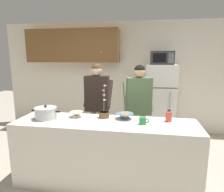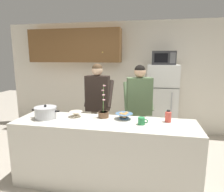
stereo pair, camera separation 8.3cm
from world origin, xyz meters
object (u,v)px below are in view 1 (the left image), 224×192
microwave (162,58)px  person_near_pot (97,98)px  cooking_pot (46,113)px  potted_orchid (104,113)px  refrigerator (160,102)px  person_by_sink (139,101)px  coffee_mug (143,121)px  empty_bowl (76,114)px  bottle_near_edge (169,116)px  bread_bowl (125,115)px

microwave → person_near_pot: size_ratio=0.29×
cooking_pot → potted_orchid: potted_orchid is taller
refrigerator → microwave: microwave is taller
microwave → person_by_sink: microwave is taller
cooking_pot → coffee_mug: size_ratio=3.23×
empty_bowl → bottle_near_edge: (1.31, 0.01, 0.04)m
microwave → refrigerator: bearing=90.1°
cooking_pot → coffee_mug: bearing=-0.6°
person_by_sink → bread_bowl: size_ratio=6.73×
coffee_mug → refrigerator: bearing=79.7°
refrigerator → empty_bowl: bearing=-127.4°
person_near_pot → bread_bowl: size_ratio=6.78×
potted_orchid → refrigerator: bearing=61.7°
bread_bowl → bottle_near_edge: size_ratio=1.49×
person_near_pot → bottle_near_edge: bearing=-32.9°
microwave → empty_bowl: microwave is taller
coffee_mug → empty_bowl: 0.98m
person_by_sink → bread_bowl: 0.70m
refrigerator → cooking_pot: (-1.71, -1.86, 0.19)m
person_near_pot → potted_orchid: bearing=-68.9°
empty_bowl → person_by_sink: bearing=38.8°
person_near_pot → cooking_pot: (-0.52, -0.93, -0.04)m
potted_orchid → empty_bowl: bearing=-174.7°
person_by_sink → cooking_pot: 1.54m
refrigerator → potted_orchid: 1.90m
person_by_sink → cooking_pot: person_by_sink is taller
coffee_mug → person_near_pot: bearing=131.8°
person_near_pot → empty_bowl: size_ratio=8.59×
person_by_sink → bottle_near_edge: (0.43, -0.69, -0.03)m
microwave → person_near_pot: 1.66m
refrigerator → potted_orchid: bearing=-118.3°
empty_bowl → potted_orchid: bearing=5.3°
person_by_sink → empty_bowl: size_ratio=8.52×
cooking_pot → person_near_pot: bearing=60.8°
person_near_pot → bottle_near_edge: (1.19, -0.77, -0.05)m
microwave → cooking_pot: 2.62m
refrigerator → person_by_sink: (-0.43, -1.00, 0.22)m
refrigerator → cooking_pot: bearing=-132.6°
bread_bowl → coffee_mug: bearing=-36.6°
coffee_mug → bottle_near_edge: 0.39m
bottle_near_edge → cooking_pot: bearing=-174.6°
person_by_sink → coffee_mug: size_ratio=12.66×
bread_bowl → microwave: bearing=70.2°
person_near_pot → potted_orchid: person_near_pot is taller
person_near_pot → empty_bowl: person_near_pot is taller
refrigerator → microwave: bearing=-89.9°
cooking_pot → bread_bowl: bearing=9.0°
potted_orchid → coffee_mug: bearing=-19.9°
refrigerator → bread_bowl: bearing=-109.6°
person_by_sink → potted_orchid: bearing=-125.3°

